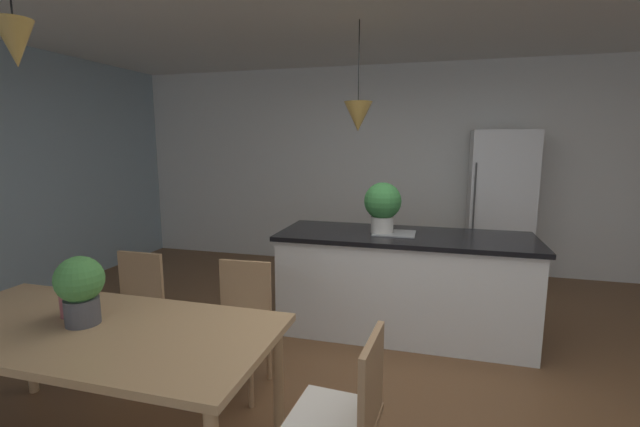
# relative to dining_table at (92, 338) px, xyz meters

# --- Properties ---
(ground_plane) EXTENTS (10.00, 8.40, 0.04)m
(ground_plane) POSITION_rel_dining_table_xyz_m (1.49, 0.90, -0.70)
(ground_plane) COLOR brown
(wall_back_kitchen) EXTENTS (10.00, 0.12, 2.70)m
(wall_back_kitchen) POSITION_rel_dining_table_xyz_m (1.49, 4.16, 0.67)
(wall_back_kitchen) COLOR white
(wall_back_kitchen) RESTS_ON ground_plane
(dining_table) EXTENTS (1.96, 0.89, 0.74)m
(dining_table) POSITION_rel_dining_table_xyz_m (0.00, 0.00, 0.00)
(dining_table) COLOR tan
(dining_table) RESTS_ON ground_plane
(chair_kitchen_end) EXTENTS (0.43, 0.43, 0.87)m
(chair_kitchen_end) POSITION_rel_dining_table_xyz_m (1.35, -0.00, -0.20)
(chair_kitchen_end) COLOR #A87F56
(chair_kitchen_end) RESTS_ON ground_plane
(chair_far_right) EXTENTS (0.42, 0.42, 0.87)m
(chair_far_right) POSITION_rel_dining_table_xyz_m (0.44, 0.81, -0.20)
(chair_far_right) COLOR #A87F56
(chair_far_right) RESTS_ON ground_plane
(chair_far_left) EXTENTS (0.40, 0.40, 0.87)m
(chair_far_left) POSITION_rel_dining_table_xyz_m (-0.44, 0.81, -0.20)
(chair_far_left) COLOR #A87F56
(chair_far_left) RESTS_ON ground_plane
(kitchen_island) EXTENTS (2.19, 0.82, 0.91)m
(kitchen_island) POSITION_rel_dining_table_xyz_m (1.46, 1.99, -0.21)
(kitchen_island) COLOR silver
(kitchen_island) RESTS_ON ground_plane
(refrigerator) EXTENTS (0.71, 0.67, 1.83)m
(refrigerator) POSITION_rel_dining_table_xyz_m (2.45, 3.76, 0.24)
(refrigerator) COLOR silver
(refrigerator) RESTS_ON ground_plane
(pendant_over_table) EXTENTS (0.17, 0.17, 0.67)m
(pendant_over_table) POSITION_rel_dining_table_xyz_m (-0.17, -0.10, 1.47)
(pendant_over_table) COLOR black
(pendant_over_island_main) EXTENTS (0.25, 0.25, 0.91)m
(pendant_over_island_main) POSITION_rel_dining_table_xyz_m (1.03, 1.99, 1.24)
(pendant_over_island_main) COLOR black
(potted_plant_on_island) EXTENTS (0.33, 0.33, 0.45)m
(potted_plant_on_island) POSITION_rel_dining_table_xyz_m (1.26, 1.99, 0.48)
(potted_plant_on_island) COLOR beige
(potted_plant_on_island) RESTS_ON kitchen_island
(potted_plant_on_table) EXTENTS (0.24, 0.24, 0.37)m
(potted_plant_on_table) POSITION_rel_dining_table_xyz_m (-0.06, 0.01, 0.27)
(potted_plant_on_table) COLOR #4C4C51
(potted_plant_on_table) RESTS_ON dining_table
(vase_on_dining_table) EXTENTS (0.08, 0.08, 0.17)m
(vase_on_dining_table) POSITION_rel_dining_table_xyz_m (-0.22, 0.07, 0.15)
(vase_on_dining_table) COLOR #994C51
(vase_on_dining_table) RESTS_ON dining_table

